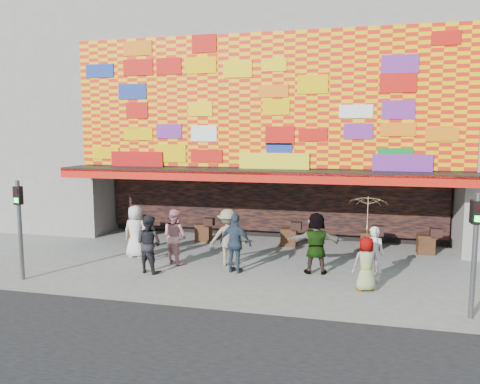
{
  "coord_description": "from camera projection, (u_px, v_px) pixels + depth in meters",
  "views": [
    {
      "loc": [
        3.43,
        -13.17,
        4.38
      ],
      "look_at": [
        -0.32,
        2.0,
        2.4
      ],
      "focal_mm": 35.0,
      "sensor_mm": 36.0,
      "label": 1
    }
  ],
  "objects": [
    {
      "name": "signal_left",
      "position": [
        19.0,
        219.0,
        13.85
      ],
      "size": [
        0.22,
        0.2,
        3.0
      ],
      "color": "#59595B",
      "rests_on": "ground"
    },
    {
      "name": "ped_a",
      "position": [
        136.0,
        232.0,
        16.49
      ],
      "size": [
        0.94,
        0.64,
        1.85
      ],
      "primitive_type": "imported",
      "rotation": [
        0.0,
        0.0,
        3.08
      ],
      "color": "beige",
      "rests_on": "ground"
    },
    {
      "name": "ped_d",
      "position": [
        228.0,
        237.0,
        15.5
      ],
      "size": [
        1.36,
        1.01,
        1.88
      ],
      "primitive_type": "imported",
      "rotation": [
        0.0,
        0.0,
        3.42
      ],
      "color": "gray",
      "rests_on": "ground"
    },
    {
      "name": "ped_h",
      "position": [
        373.0,
        254.0,
        13.74
      ],
      "size": [
        0.66,
        0.48,
        1.68
      ],
      "primitive_type": "imported",
      "rotation": [
        0.0,
        0.0,
        3.02
      ],
      "color": "silver",
      "rests_on": "ground"
    },
    {
      "name": "ped_i",
      "position": [
        175.0,
        236.0,
        15.73
      ],
      "size": [
        1.12,
        1.04,
        1.85
      ],
      "primitive_type": "imported",
      "rotation": [
        0.0,
        0.0,
        2.67
      ],
      "color": "#C68087",
      "rests_on": "ground"
    },
    {
      "name": "ped_f",
      "position": [
        316.0,
        243.0,
        14.58
      ],
      "size": [
        1.86,
        0.83,
        1.94
      ],
      "primitive_type": "imported",
      "rotation": [
        0.0,
        0.0,
        3.29
      ],
      "color": "gray",
      "rests_on": "ground"
    },
    {
      "name": "parasol",
      "position": [
        368.0,
        214.0,
        12.81
      ],
      "size": [
        1.16,
        1.18,
        1.92
      ],
      "color": "beige",
      "rests_on": "ground"
    },
    {
      "name": "ped_e",
      "position": [
        235.0,
        243.0,
        14.67
      ],
      "size": [
        1.18,
        0.71,
        1.88
      ],
      "primitive_type": "imported",
      "rotation": [
        0.0,
        0.0,
        2.89
      ],
      "color": "#2C3C4E",
      "rests_on": "ground"
    },
    {
      "name": "signal_right",
      "position": [
        475.0,
        242.0,
        10.89
      ],
      "size": [
        0.22,
        0.2,
        3.0
      ],
      "color": "#59595B",
      "rests_on": "ground"
    },
    {
      "name": "ped_g",
      "position": [
        366.0,
        264.0,
        12.99
      ],
      "size": [
        0.87,
        0.72,
        1.53
      ],
      "primitive_type": "imported",
      "rotation": [
        0.0,
        0.0,
        3.5
      ],
      "color": "gray",
      "rests_on": "ground"
    },
    {
      "name": "neighbor_left",
      "position": [
        30.0,
        101.0,
        24.1
      ],
      "size": [
        11.0,
        8.0,
        12.0
      ],
      "primitive_type": "cube",
      "color": "gray",
      "rests_on": "ground"
    },
    {
      "name": "shop_building",
      "position": [
        279.0,
        114.0,
        21.27
      ],
      "size": [
        15.2,
        9.4,
        10.0
      ],
      "color": "gray",
      "rests_on": "ground"
    },
    {
      "name": "ground",
      "position": [
        235.0,
        280.0,
        14.05
      ],
      "size": [
        90.0,
        90.0,
        0.0
      ],
      "primitive_type": "plane",
      "color": "slate",
      "rests_on": "ground"
    },
    {
      "name": "ped_c",
      "position": [
        149.0,
        244.0,
        14.73
      ],
      "size": [
        1.04,
        0.9,
        1.82
      ],
      "primitive_type": "imported",
      "rotation": [
        0.0,
        0.0,
        2.87
      ],
      "color": "black",
      "rests_on": "ground"
    },
    {
      "name": "ped_b",
      "position": [
        149.0,
        238.0,
        16.15
      ],
      "size": [
        0.57,
        0.39,
        1.51
      ],
      "primitive_type": "imported",
      "rotation": [
        0.0,
        0.0,
        3.2
      ],
      "color": "pink",
      "rests_on": "ground"
    }
  ]
}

